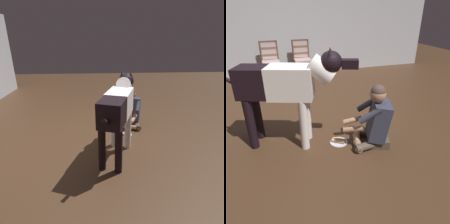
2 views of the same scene
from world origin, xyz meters
The scene contains 4 objects.
ground_plane centered at (0.00, 0.00, 0.00)m, with size 14.49×14.49×0.00m, color #452D1B.
person_sitting_on_floor centered at (0.62, -0.78, 0.36)m, with size 0.71×0.60×0.88m.
large_dog centered at (-0.47, -0.40, 0.86)m, with size 1.64×0.71×1.32m.
hot_dog_on_plate centered at (0.16, -0.62, 0.02)m, with size 0.25×0.25×0.06m.
Camera 1 is at (-3.30, -0.11, 1.91)m, focal length 30.36 mm.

